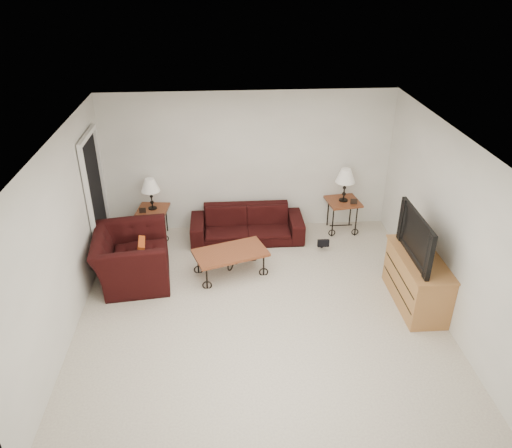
{
  "coord_description": "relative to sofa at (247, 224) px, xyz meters",
  "views": [
    {
      "loc": [
        -0.45,
        -5.57,
        4.4
      ],
      "look_at": [
        0.0,
        0.7,
        1.0
      ],
      "focal_mm": 34.69,
      "sensor_mm": 36.0,
      "label": 1
    }
  ],
  "objects": [
    {
      "name": "lamp_left",
      "position": [
        -1.63,
        0.18,
        0.56
      ],
      "size": [
        0.36,
        0.36,
        0.56
      ],
      "primitive_type": null,
      "rotation": [
        0.0,
        0.0,
        -0.13
      ],
      "color": "black",
      "rests_on": "side_table_left"
    },
    {
      "name": "backpack",
      "position": [
        1.26,
        -0.42,
        -0.09
      ],
      "size": [
        0.37,
        0.33,
        0.39
      ],
      "primitive_type": "ellipsoid",
      "rotation": [
        0.0,
        0.0,
        -0.42
      ],
      "color": "black",
      "rests_on": "ground"
    },
    {
      "name": "photo_frame_left",
      "position": [
        -1.78,
        0.03,
        0.32
      ],
      "size": [
        0.11,
        0.02,
        0.09
      ],
      "primitive_type": "cube",
      "rotation": [
        0.0,
        0.0,
        0.05
      ],
      "color": "black",
      "rests_on": "side_table_left"
    },
    {
      "name": "side_table_left",
      "position": [
        -1.63,
        0.18,
        -0.01
      ],
      "size": [
        0.57,
        0.57,
        0.56
      ],
      "primitive_type": "cube",
      "rotation": [
        0.0,
        0.0,
        -0.13
      ],
      "color": "brown",
      "rests_on": "ground"
    },
    {
      "name": "wall_front",
      "position": [
        0.06,
        -4.52,
        0.96
      ],
      "size": [
        5.0,
        0.02,
        2.5
      ],
      "primitive_type": "cube",
      "color": "white",
      "rests_on": "ground"
    },
    {
      "name": "ground",
      "position": [
        0.06,
        -2.02,
        -0.29
      ],
      "size": [
        5.0,
        5.0,
        0.0
      ],
      "primitive_type": "plane",
      "color": "beige",
      "rests_on": "ground"
    },
    {
      "name": "armchair",
      "position": [
        -1.81,
        -1.13,
        0.11
      ],
      "size": [
        1.2,
        1.33,
        0.8
      ],
      "primitive_type": "imported",
      "rotation": [
        0.0,
        0.0,
        1.68
      ],
      "color": "black",
      "rests_on": "ground"
    },
    {
      "name": "ceiling",
      "position": [
        0.06,
        -2.02,
        2.21
      ],
      "size": [
        5.0,
        5.0,
        0.0
      ],
      "primitive_type": "plane",
      "color": "white",
      "rests_on": "wall_back"
    },
    {
      "name": "tv_stand",
      "position": [
        2.29,
        -2.01,
        0.1
      ],
      "size": [
        0.53,
        1.28,
        0.77
      ],
      "primitive_type": "cube",
      "color": "#9F633B",
      "rests_on": "ground"
    },
    {
      "name": "wall_back",
      "position": [
        0.06,
        0.48,
        0.96
      ],
      "size": [
        5.0,
        0.02,
        2.5
      ],
      "primitive_type": "cube",
      "color": "white",
      "rests_on": "ground"
    },
    {
      "name": "wall_right",
      "position": [
        2.56,
        -2.02,
        0.96
      ],
      "size": [
        0.02,
        5.0,
        2.5
      ],
      "primitive_type": "cube",
      "color": "white",
      "rests_on": "ground"
    },
    {
      "name": "wall_left",
      "position": [
        -2.44,
        -2.02,
        0.96
      ],
      "size": [
        0.02,
        5.0,
        2.5
      ],
      "primitive_type": "cube",
      "color": "white",
      "rests_on": "ground"
    },
    {
      "name": "doorway",
      "position": [
        -2.41,
        -0.37,
        0.73
      ],
      "size": [
        0.08,
        0.94,
        2.04
      ],
      "primitive_type": "cube",
      "color": "black",
      "rests_on": "ground"
    },
    {
      "name": "side_table_right",
      "position": [
        1.73,
        0.18,
        0.01
      ],
      "size": [
        0.62,
        0.62,
        0.6
      ],
      "primitive_type": "cube",
      "rotation": [
        0.0,
        0.0,
        0.14
      ],
      "color": "brown",
      "rests_on": "ground"
    },
    {
      "name": "lamp_right",
      "position": [
        1.73,
        0.18,
        0.61
      ],
      "size": [
        0.38,
        0.38,
        0.6
      ],
      "primitive_type": null,
      "rotation": [
        0.0,
        0.0,
        0.14
      ],
      "color": "black",
      "rests_on": "side_table_right"
    },
    {
      "name": "coffee_table",
      "position": [
        -0.32,
        -1.1,
        -0.08
      ],
      "size": [
        1.23,
        0.91,
        0.41
      ],
      "primitive_type": "cube",
      "rotation": [
        0.0,
        0.0,
        0.32
      ],
      "color": "brown",
      "rests_on": "ground"
    },
    {
      "name": "sofa",
      "position": [
        0.0,
        0.0,
        0.0
      ],
      "size": [
        1.95,
        0.76,
        0.57
      ],
      "primitive_type": "imported",
      "color": "black",
      "rests_on": "ground"
    },
    {
      "name": "photo_frame_right",
      "position": [
        1.88,
        0.03,
        0.36
      ],
      "size": [
        0.12,
        0.02,
        0.1
      ],
      "primitive_type": "cube",
      "rotation": [
        0.0,
        0.0,
        -0.07
      ],
      "color": "black",
      "rests_on": "side_table_right"
    },
    {
      "name": "throw_pillow",
      "position": [
        -1.66,
        -1.18,
        0.23
      ],
      "size": [
        0.13,
        0.37,
        0.36
      ],
      "primitive_type": "cube",
      "rotation": [
        0.0,
        0.0,
        1.68
      ],
      "color": "#B74517",
      "rests_on": "armchair"
    },
    {
      "name": "television",
      "position": [
        2.27,
        -2.01,
        0.81
      ],
      "size": [
        0.15,
        1.14,
        0.66
      ],
      "primitive_type": "imported",
      "rotation": [
        0.0,
        0.0,
        -1.57
      ],
      "color": "black",
      "rests_on": "tv_stand"
    }
  ]
}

